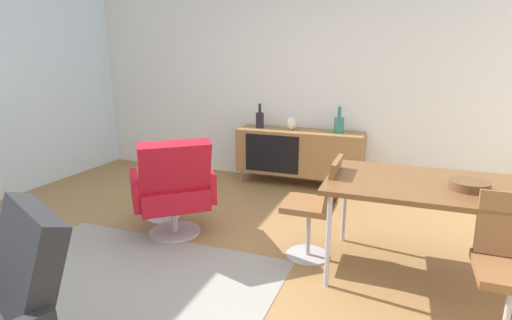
% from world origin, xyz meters
% --- Properties ---
extents(ground_plane, '(8.32, 8.32, 0.00)m').
position_xyz_m(ground_plane, '(0.00, 0.00, 0.00)').
color(ground_plane, '#9E7242').
extents(wall_back, '(6.80, 0.12, 2.80)m').
position_xyz_m(wall_back, '(0.00, 2.60, 1.40)').
color(wall_back, white).
rests_on(wall_back, ground_plane).
extents(sideboard, '(1.60, 0.45, 0.72)m').
position_xyz_m(sideboard, '(-0.04, 2.30, 0.44)').
color(sideboard, olive).
rests_on(sideboard, ground_plane).
extents(vase_cobalt, '(0.10, 0.10, 0.32)m').
position_xyz_m(vase_cobalt, '(-0.58, 2.30, 0.83)').
color(vase_cobalt, black).
rests_on(vase_cobalt, sideboard).
extents(vase_sculptural_dark, '(0.12, 0.12, 0.17)m').
position_xyz_m(vase_sculptural_dark, '(-0.15, 2.30, 0.80)').
color(vase_sculptural_dark, beige).
rests_on(vase_sculptural_dark, sideboard).
extents(vase_ceramic_small, '(0.12, 0.12, 0.32)m').
position_xyz_m(vase_ceramic_small, '(0.45, 2.30, 0.83)').
color(vase_ceramic_small, '#337266').
rests_on(vase_ceramic_small, sideboard).
extents(dining_table, '(1.60, 0.90, 0.74)m').
position_xyz_m(dining_table, '(1.48, 0.47, 0.70)').
color(dining_table, brown).
rests_on(dining_table, ground_plane).
extents(wooden_bowl_on_table, '(0.26, 0.26, 0.06)m').
position_xyz_m(wooden_bowl_on_table, '(1.63, 0.41, 0.77)').
color(wooden_bowl_on_table, brown).
rests_on(wooden_bowl_on_table, dining_table).
extents(dining_chair_near_window, '(0.43, 0.40, 0.86)m').
position_xyz_m(dining_chair_near_window, '(0.59, 0.47, 0.47)').
color(dining_chair_near_window, brown).
rests_on(dining_chair_near_window, ground_plane).
extents(lounge_chair_red, '(0.91, 0.90, 0.95)m').
position_xyz_m(lounge_chair_red, '(-0.72, 0.42, 0.47)').
color(lounge_chair_red, red).
rests_on(lounge_chair_red, ground_plane).
extents(side_table_round, '(0.44, 0.44, 0.52)m').
position_xyz_m(side_table_round, '(-1.07, 0.73, 0.32)').
color(side_table_round, white).
rests_on(side_table_round, ground_plane).
extents(fruit_bowl, '(0.20, 0.20, 0.11)m').
position_xyz_m(fruit_bowl, '(-1.07, 0.73, 0.56)').
color(fruit_bowl, '#262628').
rests_on(fruit_bowl, side_table_round).
extents(area_rug, '(2.20, 1.70, 0.01)m').
position_xyz_m(area_rug, '(-0.64, -0.52, 0.00)').
color(area_rug, gray).
rests_on(area_rug, ground_plane).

